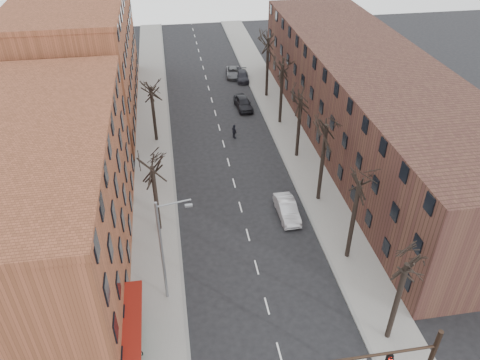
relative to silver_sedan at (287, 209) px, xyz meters
name	(u,v)px	position (x,y,z in m)	size (l,w,h in m)	color
sidewalk_left	(153,136)	(-12.00, 16.96, -0.68)	(4.00, 90.00, 0.15)	gray
sidewalk_right	(285,126)	(4.00, 16.96, -0.68)	(4.00, 90.00, 0.15)	gray
building_left_near	(39,206)	(-20.00, -3.04, 5.25)	(12.00, 26.00, 12.00)	brown
building_left_far	(81,57)	(-20.00, 25.96, 6.25)	(12.00, 28.00, 14.00)	brown
building_right	(368,102)	(12.00, 11.96, 4.25)	(12.00, 50.00, 10.00)	#492C22
awning_left	(137,347)	(-13.40, -12.04, -0.75)	(1.20, 7.00, 0.15)	maroon
hedge	(134,354)	(-13.50, -13.04, -0.10)	(0.80, 6.00, 1.00)	black
tree_right_a	(387,337)	(3.60, -14.04, -0.75)	(5.20, 5.20, 10.00)	black
tree_right_b	(347,257)	(3.60, -6.04, -0.75)	(5.20, 5.20, 10.80)	black
tree_right_c	(318,199)	(3.60, 1.96, -0.75)	(5.20, 5.20, 11.60)	black
tree_right_d	(296,156)	(3.60, 9.96, -0.75)	(5.20, 5.20, 10.00)	black
tree_right_e	(280,123)	(3.60, 17.96, -0.75)	(5.20, 5.20, 10.80)	black
tree_right_f	(266,96)	(3.60, 25.96, -0.75)	(5.20, 5.20, 11.60)	black
tree_left_a	(160,229)	(-11.60, -0.04, -0.75)	(5.20, 5.20, 9.50)	black
tree_left_b	(157,141)	(-11.60, 15.96, -0.75)	(5.20, 5.20, 9.50)	black
streetlight	(164,248)	(-11.03, -8.04, 4.26)	(2.45, 0.22, 9.03)	slate
silver_sedan	(287,209)	(0.00, 0.00, 0.00)	(1.60, 4.58, 1.51)	#BBBDC3
parked_car_near	(243,103)	(-0.20, 22.73, 0.04)	(1.88, 4.66, 1.59)	black
parked_car_mid	(243,76)	(1.30, 32.04, -0.14)	(1.72, 4.23, 1.23)	black
parked_car_far	(233,72)	(0.14, 33.76, -0.14)	(2.04, 4.43, 1.23)	#56575D
pedestrian_crossing	(234,131)	(-2.57, 15.10, 0.12)	(1.03, 0.43, 1.75)	black
bicycle	(133,348)	(-13.60, -12.50, -0.18)	(0.56, 1.61, 0.85)	gray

